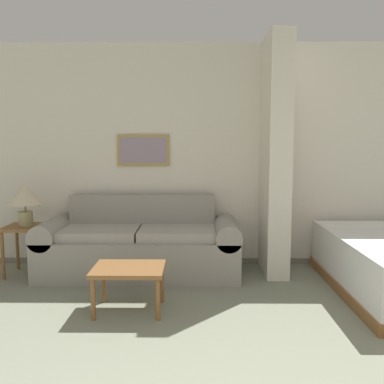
{
  "coord_description": "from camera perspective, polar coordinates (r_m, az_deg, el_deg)",
  "views": [
    {
      "loc": [
        -0.34,
        -1.15,
        1.46
      ],
      "look_at": [
        -0.37,
        2.34,
        1.05
      ],
      "focal_mm": 40.0,
      "sensor_mm": 36.0,
      "label": 1
    }
  ],
  "objects": [
    {
      "name": "wall_partition_pillar",
      "position": [
        4.8,
        11.04,
        4.66
      ],
      "size": [
        0.24,
        0.68,
        2.6
      ],
      "color": "silver",
      "rests_on": "ground_plane"
    },
    {
      "name": "wall_back",
      "position": [
        5.13,
        4.33,
        4.83
      ],
      "size": [
        7.71,
        0.16,
        2.6
      ],
      "color": "silver",
      "rests_on": "ground_plane"
    },
    {
      "name": "coffee_table",
      "position": [
        3.79,
        -8.42,
        -10.62
      ],
      "size": [
        0.61,
        0.48,
        0.39
      ],
      "color": "brown",
      "rests_on": "ground_plane"
    },
    {
      "name": "couch",
      "position": [
        4.81,
        -6.95,
        -7.07
      ],
      "size": [
        2.19,
        0.84,
        0.85
      ],
      "color": "gray",
      "rests_on": "ground_plane"
    },
    {
      "name": "side_table",
      "position": [
        5.05,
        -21.21,
        -5.26
      ],
      "size": [
        0.43,
        0.43,
        0.55
      ],
      "color": "brown",
      "rests_on": "ground_plane"
    },
    {
      "name": "table_lamp",
      "position": [
        4.99,
        -21.41,
        -0.64
      ],
      "size": [
        0.38,
        0.38,
        0.45
      ],
      "color": "tan",
      "rests_on": "side_table"
    }
  ]
}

